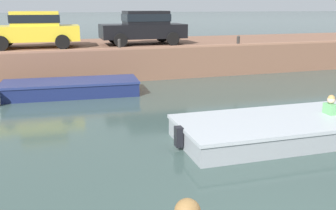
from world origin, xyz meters
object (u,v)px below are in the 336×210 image
at_px(mooring_bollard_mid, 119,44).
at_px(motorboat_passing, 308,126).
at_px(car_left_inner_yellow, 34,28).
at_px(mooring_bollard_east, 238,40).
at_px(boat_moored_central_navy, 64,88).
at_px(car_centre_black, 144,26).

bearing_deg(mooring_bollard_mid, motorboat_passing, -69.49).
relative_size(car_left_inner_yellow, mooring_bollard_east, 8.85).
relative_size(boat_moored_central_navy, mooring_bollard_mid, 12.88).
xyz_separation_m(car_left_inner_yellow, car_centre_black, (4.86, 0.00, 0.00)).
distance_m(car_left_inner_yellow, mooring_bollard_mid, 3.86).
bearing_deg(mooring_bollard_mid, car_centre_black, 50.47).
xyz_separation_m(car_centre_black, mooring_bollard_east, (3.99, -1.84, -0.61)).
distance_m(boat_moored_central_navy, car_centre_black, 5.80).
bearing_deg(car_left_inner_yellow, motorboat_passing, -57.49).
height_order(car_left_inner_yellow, mooring_bollard_east, car_left_inner_yellow).
distance_m(boat_moored_central_navy, motorboat_passing, 8.33).
bearing_deg(car_left_inner_yellow, car_centre_black, 0.02).
height_order(boat_moored_central_navy, motorboat_passing, motorboat_passing).
bearing_deg(motorboat_passing, car_left_inner_yellow, 122.51).
height_order(boat_moored_central_navy, car_centre_black, car_centre_black).
xyz_separation_m(motorboat_passing, mooring_bollard_east, (2.43, 8.24, 1.34)).
relative_size(boat_moored_central_navy, motorboat_passing, 0.79).
height_order(motorboat_passing, mooring_bollard_mid, mooring_bollard_mid).
xyz_separation_m(motorboat_passing, car_left_inner_yellow, (-6.42, 10.08, 1.94)).
bearing_deg(motorboat_passing, mooring_bollard_mid, 110.51).
relative_size(boat_moored_central_navy, mooring_bollard_east, 12.88).
distance_m(boat_moored_central_navy, car_left_inner_yellow, 4.37).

